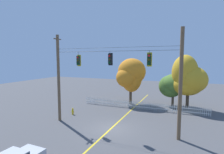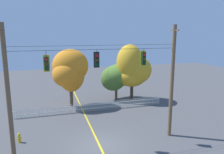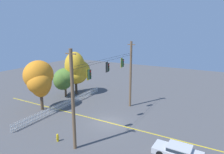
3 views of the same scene
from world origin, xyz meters
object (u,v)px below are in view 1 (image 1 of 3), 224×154
(traffic_signal_northbound_secondary, at_px, (78,60))
(autumn_maple_near_fence, at_px, (130,75))
(traffic_signal_northbound_primary, at_px, (110,59))
(autumn_oak_far_east, at_px, (188,79))
(autumn_maple_mid, at_px, (174,85))
(traffic_signal_eastbound_side, at_px, (149,59))
(fire_hydrant, at_px, (73,111))

(traffic_signal_northbound_secondary, height_order, autumn_maple_near_fence, traffic_signal_northbound_secondary)
(traffic_signal_northbound_primary, relative_size, autumn_oak_far_east, 0.18)
(autumn_maple_mid, bearing_deg, traffic_signal_northbound_primary, -114.46)
(traffic_signal_northbound_primary, bearing_deg, traffic_signal_eastbound_side, 0.01)
(traffic_signal_eastbound_side, relative_size, autumn_maple_mid, 0.29)
(traffic_signal_northbound_primary, distance_m, traffic_signal_eastbound_side, 3.68)
(autumn_maple_mid, height_order, fire_hydrant, autumn_maple_mid)
(traffic_signal_northbound_primary, distance_m, fire_hydrant, 9.00)
(traffic_signal_northbound_secondary, bearing_deg, autumn_maple_near_fence, 76.04)
(traffic_signal_northbound_secondary, bearing_deg, autumn_oak_far_east, 44.45)
(traffic_signal_northbound_secondary, distance_m, fire_hydrant, 7.06)
(autumn_maple_near_fence, bearing_deg, fire_hydrant, -122.51)
(traffic_signal_northbound_primary, distance_m, autumn_oak_far_east, 12.62)
(fire_hydrant, bearing_deg, traffic_signal_northbound_primary, -21.02)
(traffic_signal_northbound_secondary, distance_m, autumn_maple_near_fence, 10.59)
(traffic_signal_eastbound_side, height_order, autumn_maple_mid, traffic_signal_eastbound_side)
(autumn_maple_mid, bearing_deg, autumn_oak_far_east, -29.55)
(autumn_maple_near_fence, relative_size, autumn_oak_far_east, 0.94)
(autumn_maple_mid, relative_size, autumn_oak_far_east, 0.64)
(autumn_oak_far_east, relative_size, fire_hydrant, 9.10)
(autumn_maple_mid, bearing_deg, autumn_maple_near_fence, -168.98)
(autumn_oak_far_east, bearing_deg, fire_hydrant, -148.35)
(autumn_oak_far_east, bearing_deg, traffic_signal_eastbound_side, -107.62)
(autumn_oak_far_east, bearing_deg, traffic_signal_northbound_primary, -124.11)
(autumn_maple_near_fence, xyz_separation_m, autumn_oak_far_east, (7.93, 0.17, -0.30))
(autumn_maple_mid, distance_m, fire_hydrant, 14.50)
(autumn_maple_mid, xyz_separation_m, fire_hydrant, (-11.07, -8.97, -2.69))
(traffic_signal_northbound_secondary, xyz_separation_m, autumn_maple_mid, (8.62, 11.25, -3.53))
(autumn_maple_near_fence, relative_size, autumn_maple_mid, 1.46)
(autumn_maple_mid, bearing_deg, fire_hydrant, -141.00)
(autumn_maple_near_fence, height_order, autumn_maple_mid, autumn_maple_near_fence)
(autumn_oak_far_east, bearing_deg, autumn_maple_mid, 150.45)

